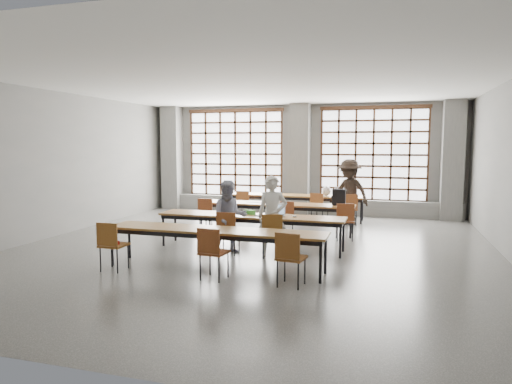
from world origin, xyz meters
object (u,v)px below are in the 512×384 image
Objects in this scene: chair_near_mid at (212,248)px; laptop_back at (341,194)px; student_female at (230,217)px; chair_back_left at (244,202)px; chair_mid_left at (207,212)px; chair_near_left at (111,241)px; chair_back_right at (349,206)px; desk_row_d at (215,233)px; mouse at (295,216)px; backpack at (339,197)px; desk_row_b at (275,206)px; student_back at (349,192)px; chair_front_right at (272,231)px; phone at (258,216)px; chair_mid_centre at (286,215)px; chair_back_mid at (319,205)px; green_box at (250,212)px; red_pouch at (114,242)px; chair_front_left at (228,228)px; chair_mid_right at (345,218)px; laptop_front at (277,212)px; plastic_bag at (326,191)px; desk_row_a at (296,197)px; desk_row_c at (251,218)px; chair_near_right at (290,254)px.

laptop_back is at bearing 77.80° from chair_near_mid.
chair_back_left is at bearing 80.84° from student_female.
chair_back_left is 2.05m from chair_mid_left.
laptop_back is at bearing 63.13° from chair_near_left.
chair_back_left and chair_back_right have the same top height.
chair_back_right is at bearing 69.77° from desk_row_d.
backpack is at bearing 72.13° from mouse.
student_back reaches higher than desk_row_b.
chair_front_right is 6.77× the size of phone.
chair_mid_centre reaches higher than mouse.
chair_back_mid reaches higher than green_box.
chair_back_mid is (1.05, 5.16, -0.13)m from desk_row_d.
red_pouch is at bearing -122.25° from chair_back_right.
chair_near_left is (-2.27, -3.76, 0.00)m from chair_mid_centre.
chair_front_left is 0.49× the size of student_back.
chair_mid_right is 0.81m from backpack.
chair_front_left is 2.13× the size of laptop_front.
student_back is 3.98m from phone.
chair_mid_right is 2.87m from student_female.
chair_mid_centre is at bearing -150.97° from backpack.
student_female is 4.80m from plastic_bag.
mouse is 0.49× the size of red_pouch.
chair_front_left is 1.00× the size of chair_front_right.
chair_mid_right is at bearing 42.06° from phone.
desk_row_a is 1.00× the size of desk_row_c.
chair_back_mid is at bearing 74.98° from desk_row_c.
green_box is (-0.05, 0.08, 0.11)m from desk_row_c.
chair_back_mid is (0.89, 1.40, -0.13)m from desk_row_b.
chair_front_right and chair_near_left have the same top height.
plastic_bag is at bearing 77.45° from chair_mid_centre.
chair_front_left reaches higher than desk_row_d.
chair_back_mid reaches higher than desk_row_a.
backpack reaches higher than mouse.
chair_back_mid and chair_near_right have the same top height.
chair_near_mid is at bearing -77.11° from chair_back_left.
backpack is at bearing 61.07° from laptop_front.
desk_row_b is at bearing -113.47° from student_back.
chair_front_left is at bearing -126.12° from backpack.
chair_mid_right is 1.85m from laptop_front.
plastic_bag is (-0.32, 6.46, 0.34)m from chair_near_right.
chair_mid_left is 2.30m from student_female.
chair_mid_left is 3.08× the size of plastic_bag.
chair_near_right is at bearing -73.08° from desk_row_b.
backpack is at bearing -73.98° from plastic_bag.
chair_near_left is at bearing -152.45° from student_female.
laptop_front is at bearing 46.13° from chair_near_left.
green_box reaches higher than desk_row_d.
desk_row_c is 1.47m from chair_mid_centre.
chair_front_right is 0.49× the size of student_back.
student_back is 13.96× the size of phone.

